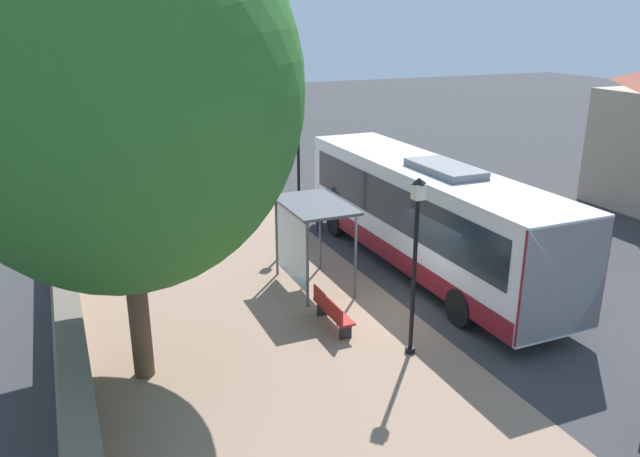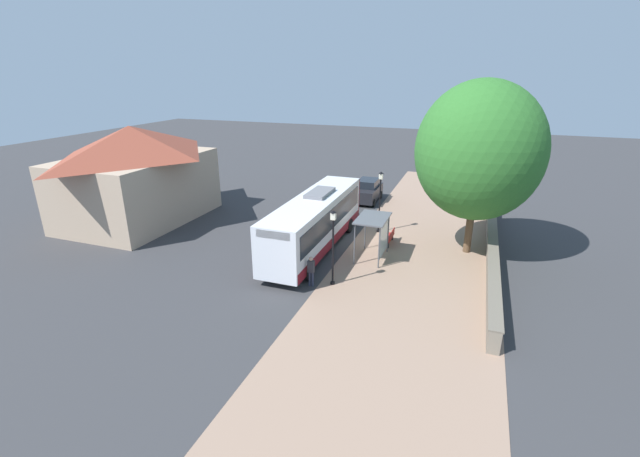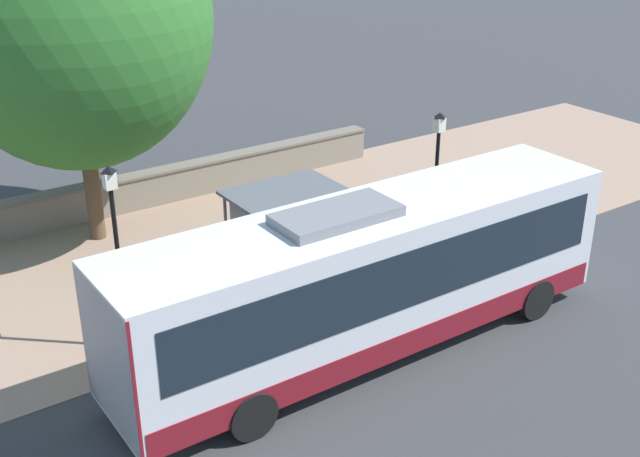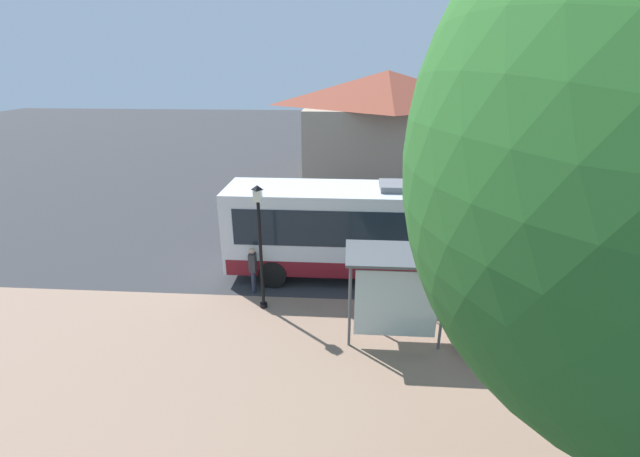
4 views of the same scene
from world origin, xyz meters
TOP-DOWN VIEW (x-y plane):
  - ground_plane at (0.00, 0.00)m, footprint 120.00×120.00m
  - sidewalk_plaza at (-4.50, 0.00)m, footprint 9.00×44.00m
  - background_building at (16.30, 1.46)m, footprint 8.02×10.94m
  - bus at (1.91, 2.30)m, footprint 2.60×11.70m
  - bus_shelter at (-1.92, 2.46)m, footprint 1.74×2.79m
  - pedestrian at (0.36, 7.02)m, footprint 0.34×0.22m
  - bench at (-2.36, -0.12)m, footprint 0.40×1.77m
  - street_lamp_near at (-1.17, -2.04)m, footprint 0.28×0.28m
  - street_lamp_far at (-0.65, 6.49)m, footprint 0.28×0.28m

SIDE VIEW (x-z plane):
  - ground_plane at x=0.00m, z-range 0.00..0.00m
  - sidewalk_plaza at x=-4.50m, z-range 0.00..0.02m
  - bench at x=-2.36m, z-range 0.04..0.92m
  - pedestrian at x=0.36m, z-range 0.14..1.81m
  - bus at x=1.91m, z-range 0.06..3.64m
  - bus_shelter at x=-1.92m, z-range 0.84..3.43m
  - street_lamp_far at x=-0.65m, z-range 0.39..4.52m
  - street_lamp_near at x=-1.17m, z-range 0.40..4.71m
  - background_building at x=16.30m, z-range 0.10..7.10m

